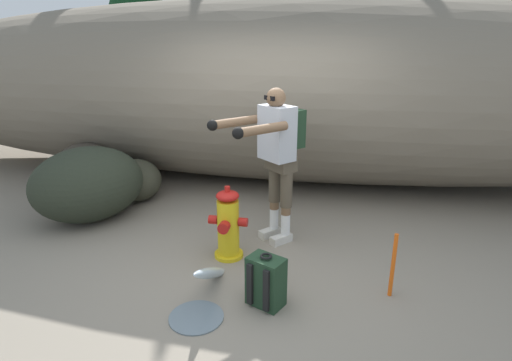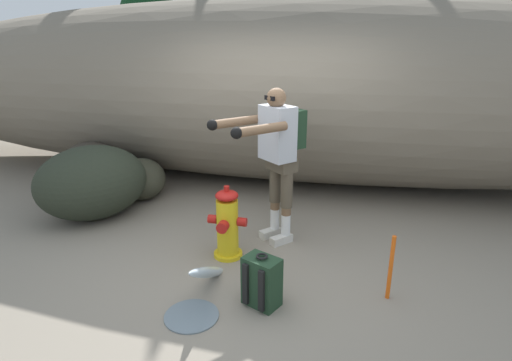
% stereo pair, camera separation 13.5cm
% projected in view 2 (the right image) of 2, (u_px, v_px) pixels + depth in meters
% --- Properties ---
extents(ground_plane, '(56.00, 56.00, 0.04)m').
position_uv_depth(ground_plane, '(244.00, 270.00, 4.15)').
color(ground_plane, gray).
extents(dirt_embankment, '(15.90, 3.20, 2.73)m').
position_uv_depth(dirt_embankment, '(293.00, 91.00, 6.47)').
color(dirt_embankment, '#756B5B').
rests_on(dirt_embankment, ground_plane).
extents(fire_hydrant, '(0.40, 0.35, 0.77)m').
position_uv_depth(fire_hydrant, '(227.00, 225.00, 4.26)').
color(fire_hydrant, gold).
rests_on(fire_hydrant, ground_plane).
extents(hydrant_water_jet, '(0.45, 1.12, 0.58)m').
position_uv_depth(hydrant_water_jet, '(206.00, 280.00, 3.71)').
color(hydrant_water_jet, silver).
rests_on(hydrant_water_jet, ground_plane).
extents(utility_worker, '(0.94, 0.98, 1.69)m').
position_uv_depth(utility_worker, '(277.00, 148.00, 4.37)').
color(utility_worker, beige).
rests_on(utility_worker, ground_plane).
extents(spare_backpack, '(0.36, 0.35, 0.47)m').
position_uv_depth(spare_backpack, '(262.00, 282.00, 3.53)').
color(spare_backpack, '#1E3823').
rests_on(spare_backpack, ground_plane).
extents(boulder_large, '(1.68, 1.71, 0.92)m').
position_uv_depth(boulder_large, '(92.00, 182.00, 5.19)').
color(boulder_large, '#262D21').
rests_on(boulder_large, ground_plane).
extents(boulder_mid, '(1.02, 0.80, 0.75)m').
position_uv_depth(boulder_mid, '(94.00, 167.00, 6.06)').
color(boulder_mid, '#352F28').
rests_on(boulder_mid, ground_plane).
extents(boulder_small, '(0.97, 0.99, 0.57)m').
position_uv_depth(boulder_small, '(141.00, 179.00, 5.85)').
color(boulder_small, '#343528').
rests_on(boulder_small, ground_plane).
extents(survey_stake, '(0.04, 0.04, 0.60)m').
position_uv_depth(survey_stake, '(391.00, 268.00, 3.58)').
color(survey_stake, '#E55914').
rests_on(survey_stake, ground_plane).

